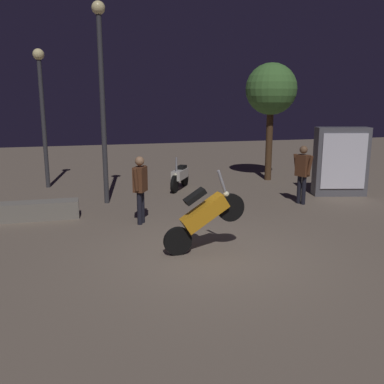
{
  "coord_description": "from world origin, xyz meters",
  "views": [
    {
      "loc": [
        -2.3,
        -7.52,
        3.04
      ],
      "look_at": [
        -0.07,
        1.29,
        1.0
      ],
      "focal_mm": 40.32,
      "sensor_mm": 36.0,
      "label": 1
    }
  ],
  "objects": [
    {
      "name": "person_bystander_far",
      "position": [
        -1.03,
        2.52,
        0.98
      ],
      "size": [
        0.41,
        0.61,
        1.64
      ],
      "rotation": [
        0.0,
        0.0,
        2.61
      ],
      "color": "black",
      "rests_on": "ground_plane"
    },
    {
      "name": "streetlamp_far",
      "position": [
        -1.72,
        4.81,
        3.43
      ],
      "size": [
        0.36,
        0.36,
        5.47
      ],
      "color": "#38383D",
      "rests_on": "ground_plane"
    },
    {
      "name": "person_rider_beside",
      "position": [
        3.67,
        3.34,
        1.0
      ],
      "size": [
        0.37,
        0.64,
        1.67
      ],
      "rotation": [
        0.0,
        0.0,
        3.57
      ],
      "color": "black",
      "rests_on": "ground_plane"
    },
    {
      "name": "ground_plane",
      "position": [
        0.0,
        0.0,
        0.0
      ],
      "size": [
        40.0,
        40.0,
        0.0
      ],
      "primitive_type": "plane",
      "color": "#756656"
    },
    {
      "name": "streetlamp_near",
      "position": [
        -3.52,
        7.5,
        2.89
      ],
      "size": [
        0.36,
        0.36,
        4.49
      ],
      "color": "#38383D",
      "rests_on": "ground_plane"
    },
    {
      "name": "motorcycle_orange_foreground",
      "position": [
        -0.08,
        0.29,
        0.74
      ],
      "size": [
        1.66,
        0.37,
        1.63
      ],
      "rotation": [
        0.0,
        0.0,
        0.07
      ],
      "color": "black",
      "rests_on": "ground_plane"
    },
    {
      "name": "motorcycle_white_parked_left",
      "position": [
        0.73,
        6.1,
        0.44
      ],
      "size": [
        0.93,
        1.48,
        1.11
      ],
      "rotation": [
        0.0,
        0.0,
        4.18
      ],
      "color": "black",
      "rests_on": "ground_plane"
    },
    {
      "name": "kiosk_billboard",
      "position": [
        5.35,
        4.06,
        1.05
      ],
      "size": [
        1.67,
        0.86,
        2.1
      ],
      "rotation": [
        0.0,
        0.0,
        2.91
      ],
      "color": "#595960",
      "rests_on": "ground_plane"
    },
    {
      "name": "tree_left_bg",
      "position": [
        4.24,
        6.92,
        3.21
      ],
      "size": [
        1.81,
        1.81,
        4.16
      ],
      "color": "#4C331E",
      "rests_on": "ground_plane"
    },
    {
      "name": "planter_wall_low",
      "position": [
        -4.28,
        3.53,
        0.23
      ],
      "size": [
        3.56,
        0.5,
        0.45
      ],
      "color": "gray",
      "rests_on": "ground_plane"
    }
  ]
}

